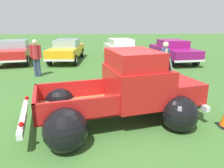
# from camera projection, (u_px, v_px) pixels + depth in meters

# --- Properties ---
(ground_plane) EXTENTS (80.00, 80.00, 0.00)m
(ground_plane) POSITION_uv_depth(u_px,v_px,m) (113.00, 121.00, 5.78)
(ground_plane) COLOR #3D6B2D
(vintage_pickup_truck) EXTENTS (4.94, 3.59, 1.96)m
(vintage_pickup_truck) POSITION_uv_depth(u_px,v_px,m) (127.00, 94.00, 5.68)
(vintage_pickup_truck) COLOR black
(vintage_pickup_truck) RESTS_ON ground
(show_car_0) EXTENTS (2.66, 4.60, 1.43)m
(show_car_0) POSITION_uv_depth(u_px,v_px,m) (15.00, 50.00, 13.73)
(show_car_0) COLOR black
(show_car_0) RESTS_ON ground
(show_car_1) EXTENTS (2.08, 4.71, 1.43)m
(show_car_1) POSITION_uv_depth(u_px,v_px,m) (67.00, 49.00, 14.27)
(show_car_1) COLOR black
(show_car_1) RESTS_ON ground
(show_car_2) EXTENTS (2.49, 4.74, 1.43)m
(show_car_2) POSITION_uv_depth(u_px,v_px,m) (121.00, 48.00, 14.79)
(show_car_2) COLOR black
(show_car_2) RESTS_ON ground
(show_car_3) EXTENTS (2.34, 4.54, 1.43)m
(show_car_3) POSITION_uv_depth(u_px,v_px,m) (173.00, 50.00, 13.89)
(show_car_3) COLOR black
(show_car_3) RESTS_ON ground
(spectator_0) EXTENTS (0.37, 0.54, 1.83)m
(spectator_0) POSITION_uv_depth(u_px,v_px,m) (165.00, 61.00, 8.72)
(spectator_0) COLOR gray
(spectator_0) RESTS_ON ground
(spectator_1) EXTENTS (0.53, 0.34, 1.80)m
(spectator_1) POSITION_uv_depth(u_px,v_px,m) (36.00, 56.00, 10.15)
(spectator_1) COLOR navy
(spectator_1) RESTS_ON ground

